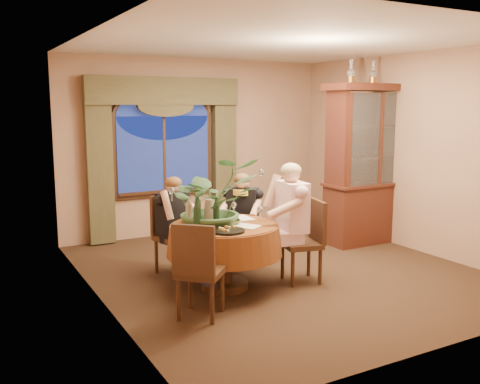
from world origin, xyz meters
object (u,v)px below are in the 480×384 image
china_cabinet (369,164)px  chair_back_right (240,229)px  oil_lamp_right (394,73)px  wine_bottle_3 (198,209)px  olive_bowl (233,222)px  stoneware_vase (210,211)px  wine_bottle_1 (198,213)px  chair_right (301,242)px  centerpiece_plant (212,167)px  oil_lamp_left (351,71)px  chair_back (175,235)px  dining_table (225,256)px  person_pink (292,222)px  wine_bottle_4 (197,215)px  person_scarf (242,220)px  wine_bottle_2 (216,212)px  chair_front_left (201,269)px  person_back (173,226)px  wine_bottle_0 (189,211)px  oil_lamp_center (373,72)px

china_cabinet → chair_back_right: bearing=-176.1°
oil_lamp_right → wine_bottle_3: size_ratio=1.03×
olive_bowl → oil_lamp_right: bearing=15.7°
stoneware_vase → wine_bottle_1: size_ratio=0.83×
china_cabinet → chair_right: 2.36m
oil_lamp_right → wine_bottle_3: (-3.53, -0.65, -1.63)m
chair_back_right → centerpiece_plant: (-0.66, -0.57, 0.91)m
oil_lamp_left → chair_back: bearing=-179.0°
dining_table → centerpiece_plant: size_ratio=1.16×
oil_lamp_left → oil_lamp_right: bearing=0.0°
wine_bottle_1 → chair_back: bearing=85.0°
stoneware_vase → wine_bottle_3: size_ratio=0.83×
dining_table → person_pink: 0.90m
centerpiece_plant → wine_bottle_1: size_ratio=3.40×
centerpiece_plant → wine_bottle_4: (-0.30, -0.23, -0.47)m
chair_right → person_scarf: (-0.31, 0.87, 0.13)m
stoneware_vase → dining_table: bearing=-53.3°
oil_lamp_left → centerpiece_plant: bearing=-164.2°
stoneware_vase → centerpiece_plant: centerpiece_plant is taller
wine_bottle_2 → wine_bottle_3: bearing=106.8°
chair_back → wine_bottle_4: (-0.11, -0.91, 0.44)m
chair_front_left → wine_bottle_2: size_ratio=2.91×
chair_right → person_back: person_back is taller
person_back → wine_bottle_3: bearing=75.8°
dining_table → stoneware_vase: 0.54m
oil_lamp_left → centerpiece_plant: oil_lamp_left is taller
chair_right → wine_bottle_0: size_ratio=2.91×
wine_bottle_0 → person_pink: bearing=-10.1°
china_cabinet → oil_lamp_right: oil_lamp_right is taller
wine_bottle_2 → oil_lamp_right: bearing=15.3°
wine_bottle_1 → wine_bottle_3: same height
chair_front_left → wine_bottle_0: bearing=118.4°
person_pink → wine_bottle_4: (-1.22, 0.01, 0.21)m
chair_right → wine_bottle_3: wine_bottle_3 is taller
oil_lamp_center → person_back: size_ratio=0.28×
person_back → wine_bottle_3: 0.66m
stoneware_vase → wine_bottle_4: (-0.28, -0.25, 0.03)m
chair_back_right → person_scarf: bearing=154.6°
chair_back_right → person_back: (-0.88, 0.09, 0.13)m
chair_right → person_pink: 0.26m
person_pink → wine_bottle_4: bearing=97.5°
chair_back_right → person_pink: bearing=147.2°
oil_lamp_left → chair_right: size_ratio=0.35×
chair_front_left → person_back: (0.27, 1.39, 0.13)m
oil_lamp_right → olive_bowl: oil_lamp_right is taller
wine_bottle_3 → centerpiece_plant: bearing=-27.6°
chair_right → china_cabinet: bearing=-48.4°
wine_bottle_0 → oil_lamp_right: bearing=11.5°
wine_bottle_0 → wine_bottle_2: same height
wine_bottle_0 → wine_bottle_2: size_ratio=1.00×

